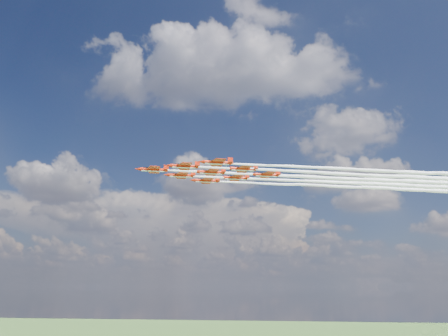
{
  "coord_description": "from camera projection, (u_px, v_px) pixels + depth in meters",
  "views": [
    {
      "loc": [
        25.92,
        -152.73,
        31.96
      ],
      "look_at": [
        2.12,
        0.38,
        74.37
      ],
      "focal_mm": 35.0,
      "sensor_mm": 36.0,
      "label": 1
    }
  ],
  "objects": [
    {
      "name": "jet_row3_starb",
      "position": [
        342.0,
        186.0,
        180.23
      ],
      "size": [
        115.63,
        43.79,
        2.94
      ],
      "rotation": [
        0.0,
        0.0,
        0.33
      ],
      "color": "red"
    },
    {
      "name": "jet_row4_port",
      "position": [
        391.0,
        176.0,
        163.34
      ],
      "size": [
        115.63,
        43.79,
        2.94
      ],
      "rotation": [
        0.0,
        0.0,
        0.33
      ],
      "color": "red"
    },
    {
      "name": "jet_row3_centre",
      "position": [
        357.0,
        179.0,
        167.78
      ],
      "size": [
        115.63,
        43.79,
        2.94
      ],
      "rotation": [
        0.0,
        0.0,
        0.33
      ],
      "color": "red"
    },
    {
      "name": "jet_lead",
      "position": [
        306.0,
        177.0,
        164.21
      ],
      "size": [
        115.63,
        43.79,
        2.94
      ],
      "rotation": [
        0.0,
        0.0,
        0.33
      ],
      "color": "red"
    },
    {
      "name": "jet_row2_port",
      "position": [
        339.0,
        174.0,
        159.77
      ],
      "size": [
        115.63,
        43.79,
        2.94
      ],
      "rotation": [
        0.0,
        0.0,
        0.33
      ],
      "color": "red"
    },
    {
      "name": "jet_row4_starb",
      "position": [
        374.0,
        184.0,
        175.79
      ],
      "size": [
        115.63,
        43.79,
        2.94
      ],
      "rotation": [
        0.0,
        0.0,
        0.33
      ],
      "color": "red"
    },
    {
      "name": "jet_row2_starb",
      "position": [
        325.0,
        182.0,
        172.22
      ],
      "size": [
        115.63,
        43.79,
        2.94
      ],
      "rotation": [
        0.0,
        0.0,
        0.33
      ],
      "color": "red"
    },
    {
      "name": "jet_tail",
      "position": [
        406.0,
        181.0,
        171.35
      ],
      "size": [
        115.63,
        43.79,
        2.94
      ],
      "rotation": [
        0.0,
        0.0,
        0.33
      ],
      "color": "red"
    },
    {
      "name": "jet_row3_port",
      "position": [
        375.0,
        170.0,
        155.33
      ],
      "size": [
        115.63,
        43.79,
        2.94
      ],
      "rotation": [
        0.0,
        0.0,
        0.33
      ],
      "color": "red"
    }
  ]
}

